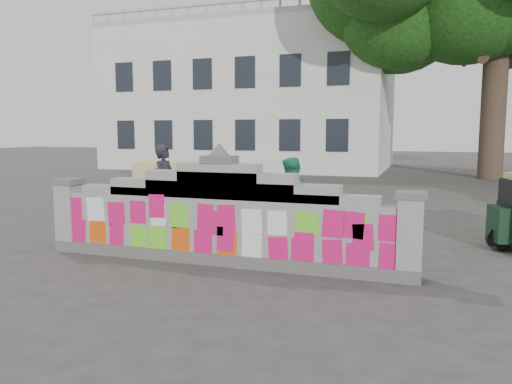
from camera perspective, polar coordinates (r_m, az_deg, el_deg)
ground at (r=8.45m, az=-4.11°, el=-8.13°), size 100.00×100.00×0.00m
parapet_wall at (r=8.28m, az=-4.18°, el=-3.13°), size 6.48×0.44×2.01m
building at (r=31.26m, az=-0.14°, el=10.30°), size 16.00×10.00×8.90m
cyclist_bike at (r=10.64m, az=-10.27°, el=-2.36°), size 1.88×0.66×0.99m
cyclist_rider at (r=10.59m, az=-10.31°, el=-0.52°), size 0.40×0.61×1.68m
pedestrian at (r=9.89m, az=3.88°, el=-0.92°), size 0.65×0.83×1.69m
rickshaw_left at (r=12.96m, az=-8.52°, el=0.42°), size 2.65×1.57×1.42m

